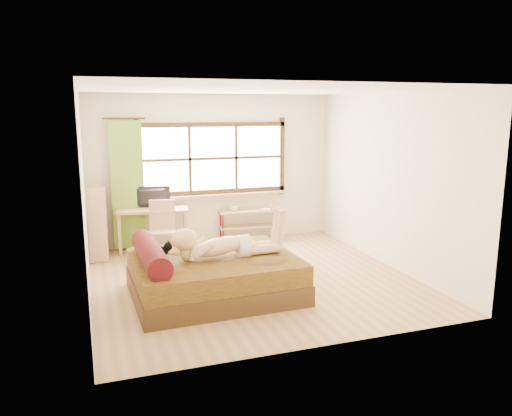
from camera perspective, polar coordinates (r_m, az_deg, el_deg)
name	(u,v)px	position (r m, az deg, el deg)	size (l,w,h in m)	color
floor	(252,278)	(7.38, -0.45, -8.05)	(4.50, 4.50, 0.00)	#9E754C
ceiling	(252,89)	(6.96, -0.48, 13.41)	(4.50, 4.50, 0.00)	white
wall_back	(213,169)	(9.19, -4.92, 4.43)	(4.50, 4.50, 0.00)	silver
wall_front	(323,221)	(5.00, 7.72, -1.48)	(4.50, 4.50, 0.00)	silver
wall_left	(84,196)	(6.69, -19.07, 1.26)	(4.50, 4.50, 0.00)	silver
wall_right	(389,180)	(8.03, 14.97, 3.09)	(4.50, 4.50, 0.00)	silver
window	(213,161)	(9.14, -4.89, 5.40)	(2.80, 0.16, 1.46)	#FFEDBF
curtain	(127,185)	(8.85, -14.49, 2.54)	(0.55, 0.10, 2.20)	olive
bed	(211,275)	(6.68, -5.19, -7.60)	(2.17, 1.76, 0.81)	black
woman	(226,233)	(6.52, -3.44, -2.89)	(1.48, 0.42, 0.64)	#DDAB8E
kitten	(158,250)	(6.55, -11.16, -4.77)	(0.32, 0.13, 0.25)	black
desk	(153,214)	(8.80, -11.73, -0.68)	(1.27, 0.72, 0.75)	tan
monitor	(152,197)	(8.79, -11.84, 1.19)	(0.64, 0.08, 0.37)	black
chair	(163,225)	(8.49, -10.63, -1.96)	(0.48, 0.48, 0.94)	tan
pipe_shelf	(250,218)	(9.35, -0.66, -1.16)	(1.17, 0.37, 0.66)	tan
cup	(234,208)	(9.22, -2.51, -0.04)	(0.13, 0.13, 0.11)	gray
book	(260,209)	(9.37, 0.43, -0.11)	(0.18, 0.25, 0.02)	gray
bookshelf	(98,223)	(8.55, -17.64, -1.69)	(0.32, 0.53, 1.18)	tan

